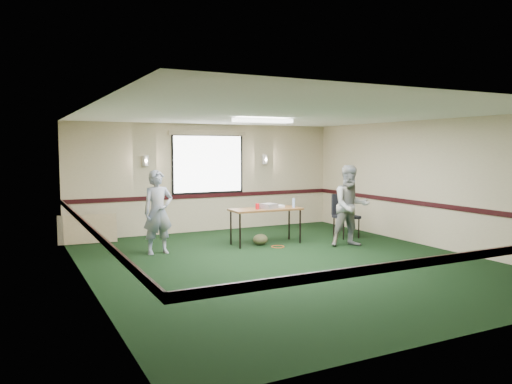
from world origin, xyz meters
name	(u,v)px	position (x,y,z in m)	size (l,w,h in m)	color
ground	(288,262)	(0.00, 0.00, 0.00)	(8.00, 8.00, 0.00)	black
room_shell	(239,172)	(0.00, 2.12, 1.58)	(8.00, 8.02, 8.00)	tan
folding_table	(266,211)	(0.48, 1.77, 0.73)	(1.59, 0.68, 0.79)	#513517
projector	(269,206)	(0.52, 1.72, 0.84)	(0.33, 0.27, 0.11)	gray
game_console	(279,206)	(0.83, 1.80, 0.81)	(0.21, 0.16, 0.05)	silver
red_cup	(257,206)	(0.25, 1.73, 0.85)	(0.08, 0.08, 0.12)	red
water_bottle	(294,203)	(1.11, 1.64, 0.89)	(0.06, 0.06, 0.20)	#8EB3E9
duffel_bag	(260,240)	(0.31, 1.70, 0.12)	(0.34, 0.26, 0.24)	#474628
cable_coil	(278,247)	(0.54, 1.34, 0.01)	(0.28, 0.28, 0.01)	#CB4C19
folded_table	(88,229)	(-3.00, 3.60, 0.32)	(1.24, 0.05, 0.64)	tan
conference_chair	(344,212)	(2.54, 1.71, 0.59)	(0.52, 0.54, 1.01)	black
person_left	(158,212)	(-1.90, 1.83, 0.83)	(0.61, 0.40, 1.66)	#47629C
person_right	(351,206)	(1.98, 0.73, 0.87)	(0.84, 0.66, 1.73)	#6880A2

